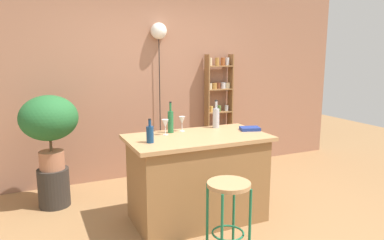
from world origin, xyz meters
The scene contains 14 objects.
ground centered at (0.00, 0.00, 0.00)m, with size 12.00×12.00×0.00m, color olive.
back_wall centered at (0.00, 1.95, 1.40)m, with size 6.40×0.10×2.80m, color #9E6B51.
kitchen_counter centered at (0.00, 0.30, 0.46)m, with size 1.45×0.80×0.91m.
bar_stool centered at (-0.06, -0.47, 0.51)m, with size 0.37×0.37×0.68m.
spice_shelf centered at (1.05, 1.80, 0.89)m, with size 0.42×0.15×1.73m.
plant_stool centered at (-1.38, 1.28, 0.22)m, with size 0.35×0.35×0.45m, color #2D2823.
potted_plant centered at (-1.38, 1.28, 1.00)m, with size 0.64×0.58×0.85m.
bottle_spirits_clear centered at (-0.20, 0.55, 1.04)m, with size 0.06×0.06×0.34m.
bottle_wine_red centered at (-0.53, 0.23, 1.00)m, with size 0.07×0.07×0.23m.
bottle_soda_blue centered at (0.37, 0.59, 1.03)m, with size 0.08×0.08×0.32m.
wine_glass_left centered at (-0.29, 0.47, 1.03)m, with size 0.07×0.07×0.16m.
wine_glass_center centered at (-0.06, 0.57, 1.03)m, with size 0.07×0.07×0.16m.
cookbook centered at (0.64, 0.31, 0.93)m, with size 0.21×0.15×0.04m, color navy.
pendant_globe_light centered at (0.13, 1.84, 2.02)m, with size 0.22×0.22×2.16m.
Camera 1 is at (-1.54, -3.02, 1.77)m, focal length 34.06 mm.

